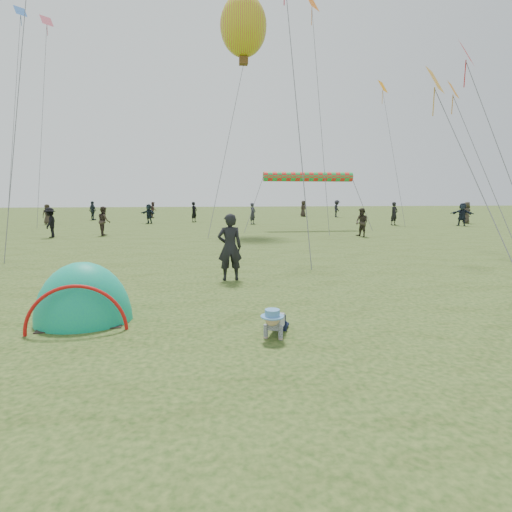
{
  "coord_description": "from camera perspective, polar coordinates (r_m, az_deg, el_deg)",
  "views": [
    {
      "loc": [
        -0.11,
        -5.72,
        2.41
      ],
      "look_at": [
        1.05,
        3.2,
        1.0
      ],
      "focal_mm": 28.0,
      "sensor_mm": 36.0,
      "label": 1
    }
  ],
  "objects": [
    {
      "name": "ground",
      "position": [
        6.21,
        -6.03,
        -13.97
      ],
      "size": [
        140.0,
        140.0,
        0.0
      ],
      "primitive_type": "plane",
      "color": "#1B3811"
    },
    {
      "name": "crawling_toddler",
      "position": [
        6.87,
        2.73,
        -9.26
      ],
      "size": [
        0.73,
        0.84,
        0.54
      ],
      "primitive_type": null,
      "rotation": [
        0.0,
        0.0,
        -0.41
      ],
      "color": "black",
      "rests_on": "ground"
    },
    {
      "name": "popup_tent",
      "position": [
        8.38,
        -23.28,
        -8.55
      ],
      "size": [
        1.88,
        1.59,
        2.29
      ],
      "primitive_type": "ellipsoid",
      "rotation": [
        0.0,
        0.0,
        0.08
      ],
      "color": "#108D85",
      "rests_on": "ground"
    },
    {
      "name": "standing_adult",
      "position": [
        11.13,
        -3.77,
        1.27
      ],
      "size": [
        0.71,
        0.49,
        1.87
      ],
      "primitive_type": "imported",
      "rotation": [
        0.0,
        0.0,
        3.2
      ],
      "color": "black",
      "rests_on": "ground"
    },
    {
      "name": "crowd_person_0",
      "position": [
        34.92,
        -8.83,
        6.24
      ],
      "size": [
        0.71,
        0.75,
        1.72
      ],
      "primitive_type": "imported",
      "rotation": [
        0.0,
        0.0,
        0.92
      ],
      "color": "black",
      "rests_on": "ground"
    },
    {
      "name": "crowd_person_1",
      "position": [
        24.89,
        -20.87,
        4.7
      ],
      "size": [
        0.88,
        0.99,
        1.68
      ],
      "primitive_type": "imported",
      "rotation": [
        0.0,
        0.0,
        1.92
      ],
      "color": "#372C26",
      "rests_on": "ground"
    },
    {
      "name": "crowd_person_2",
      "position": [
        39.85,
        -22.28,
        6.02
      ],
      "size": [
        1.02,
        1.03,
        1.74
      ],
      "primitive_type": "imported",
      "rotation": [
        0.0,
        0.0,
        2.35
      ],
      "color": "#222B34",
      "rests_on": "ground"
    },
    {
      "name": "crowd_person_3",
      "position": [
        24.87,
        -27.31,
        4.27
      ],
      "size": [
        0.69,
        1.12,
        1.66
      ],
      "primitive_type": "imported",
      "rotation": [
        0.0,
        0.0,
        4.79
      ],
      "color": "black",
      "rests_on": "ground"
    },
    {
      "name": "crowd_person_4",
      "position": [
        36.93,
        27.86,
        5.49
      ],
      "size": [
        0.81,
        0.99,
        1.76
      ],
      "primitive_type": "imported",
      "rotation": [
        0.0,
        0.0,
        1.24
      ],
      "color": "#352E26",
      "rests_on": "ground"
    },
    {
      "name": "crowd_person_5",
      "position": [
        33.73,
        -15.06,
        5.84
      ],
      "size": [
        1.44,
        1.27,
        1.58
      ],
      "primitive_type": "imported",
      "rotation": [
        0.0,
        0.0,
        5.62
      ],
      "color": "black",
      "rests_on": "ground"
    },
    {
      "name": "crowd_person_6",
      "position": [
        32.66,
        19.13,
        5.74
      ],
      "size": [
        0.77,
        0.66,
        1.78
      ],
      "primitive_type": "imported",
      "rotation": [
        0.0,
        0.0,
        0.42
      ],
      "color": "black",
      "rests_on": "ground"
    },
    {
      "name": "crowd_person_7",
      "position": [
        23.33,
        14.88,
        4.65
      ],
      "size": [
        0.88,
        0.96,
        1.61
      ],
      "primitive_type": "imported",
      "rotation": [
        0.0,
        0.0,
        5.13
      ],
      "color": "#322C23",
      "rests_on": "ground"
    },
    {
      "name": "crowd_person_9",
      "position": [
        42.58,
        11.47,
        6.66
      ],
      "size": [
        1.18,
        1.31,
        1.76
      ],
      "primitive_type": "imported",
      "rotation": [
        0.0,
        0.0,
        0.97
      ],
      "color": "black",
      "rests_on": "ground"
    },
    {
      "name": "crowd_person_10",
      "position": [
        35.68,
        -27.63,
        5.3
      ],
      "size": [
        0.93,
        0.87,
        1.6
      ],
      "primitive_type": "imported",
      "rotation": [
        0.0,
        0.0,
        0.62
      ],
      "color": "#362D25",
      "rests_on": "ground"
    },
    {
      "name": "crowd_person_11",
      "position": [
        34.05,
        27.36,
        5.31
      ],
      "size": [
        1.55,
        1.44,
        1.73
      ],
      "primitive_type": "imported",
      "rotation": [
        0.0,
        0.0,
        5.57
      ],
      "color": "#1A212E",
      "rests_on": "ground"
    },
    {
      "name": "crowd_person_12",
      "position": [
        31.94,
        -0.47,
        6.08
      ],
      "size": [
        0.71,
        0.73,
        1.69
      ],
      "primitive_type": "imported",
      "rotation": [
        0.0,
        0.0,
        0.87
      ],
      "color": "#292833",
      "rests_on": "ground"
    },
    {
      "name": "crowd_person_13",
      "position": [
        41.8,
        -14.45,
        6.41
      ],
      "size": [
        0.64,
        0.8,
        1.6
      ],
      "primitive_type": "imported",
      "rotation": [
        0.0,
        0.0,
        1.61
      ],
      "color": "#412C2A",
      "rests_on": "ground"
    },
    {
      "name": "crowd_person_16",
      "position": [
        43.02,
        6.77,
        6.75
      ],
      "size": [
        0.98,
        0.93,
        1.69
      ],
      "primitive_type": "imported",
      "rotation": [
        0.0,
        0.0,
        0.64
      ],
      "color": "#2B231E",
      "rests_on": "ground"
    },
    {
      "name": "balloon_kite",
      "position": [
        28.72,
        -1.81,
        29.57
      ],
      "size": [
        2.92,
        2.92,
        4.09
      ],
      "primitive_type": null,
      "color": "#B1E405"
    },
    {
      "name": "rainbow_tube_kite",
      "position": [
        27.5,
        7.46,
        11.17
      ],
      "size": [
        6.08,
        0.64,
        0.64
      ],
      "primitive_type": "cylinder",
      "rotation": [
        0.0,
        1.57,
        0.0
      ],
      "color": "red"
    },
    {
      "name": "diamond_kite_0",
      "position": [
        21.04,
        27.87,
        24.25
      ],
      "size": [
        1.18,
        1.18,
        0.96
      ],
      "primitive_type": "plane",
      "rotation": [
        1.05,
        0.0,
        0.79
      ],
      "color": "red"
    },
    {
      "name": "diamond_kite_1",
      "position": [
        30.77,
        8.0,
        32.27
      ],
      "size": [
        1.19,
        1.19,
        0.97
      ],
      "primitive_type": "plane",
      "rotation": [
        1.05,
        0.0,
        0.79
      ],
      "color": "orange"
    },
    {
      "name": "diamond_kite_2",
      "position": [
        17.75,
        24.22,
        21.96
      ],
      "size": [
        1.11,
        1.11,
        0.9
      ],
      "primitive_type": "plane",
      "rotation": [
        1.05,
        0.0,
        0.79
      ],
      "color": "gold"
    },
    {
      "name": "diamond_kite_4",
      "position": [
        37.17,
        -30.62,
        27.89
      ],
      "size": [
        0.81,
        0.81,
        0.66
      ],
      "primitive_type": "plane",
      "rotation": [
        1.05,
        0.0,
        0.79
      ],
      "color": "blue"
    },
    {
      "name": "diamond_kite_5",
      "position": [
        38.82,
        -27.75,
        27.61
      ],
      "size": [
        0.91,
        0.91,
        0.74
      ],
      "primitive_type": "plane",
      "rotation": [
        1.05,
        0.0,
        0.79
      ],
      "color": "#C8495D"
    },
    {
      "name": "diamond_kite_7",
      "position": [
        22.29,
        26.36,
        20.51
      ],
      "size": [
        0.93,
        0.93,
        0.76
      ],
      "primitive_type": "plane",
      "rotation": [
        1.05,
        0.0,
        0.79
      ],
      "color": "orange"
    },
    {
      "name": "diamond_kite_8",
      "position": [
        37.09,
        17.67,
        22.08
      ],
      "size": [
        1.16,
        1.16,
        0.95
      ],
      "primitive_type": "plane",
      "rotation": [
        1.05,
        0.0,
        0.79
      ],
      "color": "orange"
    }
  ]
}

